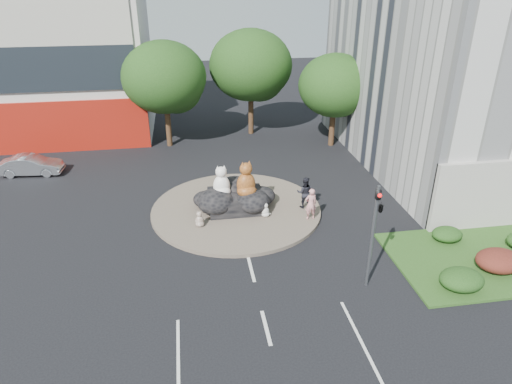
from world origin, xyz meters
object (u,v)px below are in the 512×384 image
(pedestrian_pink, at_px, (311,204))
(litter_bin, at_px, (451,280))
(pedestrian_dark, at_px, (305,193))
(cat_tabby, at_px, (246,178))
(kitten_white, at_px, (265,209))
(kitten_calico, at_px, (200,218))
(parked_car, at_px, (31,165))
(cat_white, at_px, (221,180))

(pedestrian_pink, xyz_separation_m, litter_bin, (4.62, -6.86, -0.67))
(pedestrian_pink, height_order, pedestrian_dark, pedestrian_dark)
(cat_tabby, height_order, kitten_white, cat_tabby)
(kitten_white, bearing_deg, kitten_calico, 149.39)
(kitten_white, xyz_separation_m, pedestrian_dark, (2.47, 0.71, 0.53))
(cat_tabby, xyz_separation_m, parked_car, (-14.02, 7.81, -1.48))
(cat_tabby, relative_size, pedestrian_dark, 1.11)
(cat_tabby, distance_m, parked_car, 16.12)
(parked_car, bearing_deg, cat_tabby, -114.39)
(kitten_white, distance_m, pedestrian_dark, 2.62)
(cat_tabby, xyz_separation_m, litter_bin, (8.03, -8.61, -1.69))
(cat_white, bearing_deg, parked_car, 147.36)
(parked_car, bearing_deg, pedestrian_dark, -110.32)
(cat_tabby, bearing_deg, cat_white, 153.65)
(pedestrian_pink, bearing_deg, kitten_calico, -5.92)
(cat_tabby, distance_m, pedestrian_pink, 3.96)
(parked_car, bearing_deg, litter_bin, -121.94)
(parked_car, bearing_deg, kitten_white, -115.90)
(kitten_calico, relative_size, litter_bin, 1.30)
(kitten_calico, bearing_deg, parked_car, 146.06)
(kitten_calico, xyz_separation_m, parked_car, (-11.21, 9.36, 0.03))
(kitten_calico, distance_m, litter_bin, 12.94)
(kitten_white, bearing_deg, litter_bin, -84.85)
(cat_white, xyz_separation_m, cat_tabby, (1.40, -0.22, 0.13))
(kitten_calico, distance_m, pedestrian_pink, 6.24)
(pedestrian_pink, distance_m, pedestrian_dark, 1.41)
(pedestrian_pink, distance_m, parked_car, 19.88)
(cat_tabby, bearing_deg, parked_car, 133.59)
(cat_tabby, height_order, kitten_calico, cat_tabby)
(litter_bin, bearing_deg, pedestrian_pink, 123.97)
(pedestrian_pink, height_order, parked_car, pedestrian_pink)
(parked_car, relative_size, litter_bin, 5.92)
(cat_white, height_order, parked_car, cat_white)
(pedestrian_pink, bearing_deg, cat_tabby, -31.20)
(cat_white, distance_m, pedestrian_dark, 4.93)
(kitten_white, relative_size, pedestrian_dark, 0.45)
(pedestrian_dark, relative_size, litter_bin, 2.73)
(cat_tabby, xyz_separation_m, pedestrian_dark, (3.42, -0.34, -1.00))
(cat_white, bearing_deg, cat_tabby, -10.68)
(parked_car, bearing_deg, kitten_calico, -125.12)
(cat_tabby, xyz_separation_m, kitten_white, (0.95, -1.06, -1.53))
(pedestrian_dark, xyz_separation_m, parked_car, (-17.44, 8.16, -0.48))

